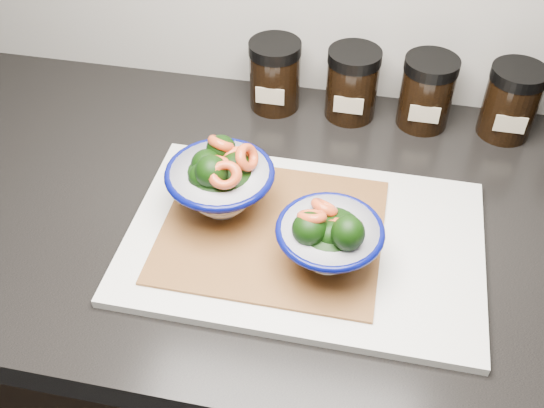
% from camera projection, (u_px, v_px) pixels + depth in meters
% --- Properties ---
extents(cabinet, '(3.43, 0.58, 0.86)m').
position_uv_depth(cabinet, '(353.00, 403.00, 1.17)').
color(cabinet, black).
rests_on(cabinet, ground).
extents(countertop, '(3.50, 0.60, 0.04)m').
position_uv_depth(countertop, '(382.00, 235.00, 0.86)').
color(countertop, black).
rests_on(countertop, cabinet).
extents(cutting_board, '(0.45, 0.30, 0.01)m').
position_uv_depth(cutting_board, '(304.00, 241.00, 0.81)').
color(cutting_board, silver).
rests_on(cutting_board, countertop).
extents(bamboo_mat, '(0.28, 0.24, 0.00)m').
position_uv_depth(bamboo_mat, '(272.00, 230.00, 0.82)').
color(bamboo_mat, '#A56931').
rests_on(bamboo_mat, cutting_board).
extents(bowl_left, '(0.14, 0.14, 0.11)m').
position_uv_depth(bowl_left, '(220.00, 181.00, 0.81)').
color(bowl_left, white).
rests_on(bowl_left, bamboo_mat).
extents(bowl_right, '(0.13, 0.13, 0.10)m').
position_uv_depth(bowl_right, '(329.00, 239.00, 0.75)').
color(bowl_right, white).
rests_on(bowl_right, bamboo_mat).
extents(spice_jar_a, '(0.08, 0.08, 0.11)m').
position_uv_depth(spice_jar_a, '(275.00, 75.00, 1.00)').
color(spice_jar_a, black).
rests_on(spice_jar_a, countertop).
extents(spice_jar_b, '(0.08, 0.08, 0.11)m').
position_uv_depth(spice_jar_b, '(352.00, 84.00, 0.98)').
color(spice_jar_b, black).
rests_on(spice_jar_b, countertop).
extents(spice_jar_c, '(0.08, 0.08, 0.11)m').
position_uv_depth(spice_jar_c, '(427.00, 92.00, 0.97)').
color(spice_jar_c, black).
rests_on(spice_jar_c, countertop).
extents(spice_jar_d, '(0.08, 0.08, 0.11)m').
position_uv_depth(spice_jar_d, '(511.00, 102.00, 0.95)').
color(spice_jar_d, black).
rests_on(spice_jar_d, countertop).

